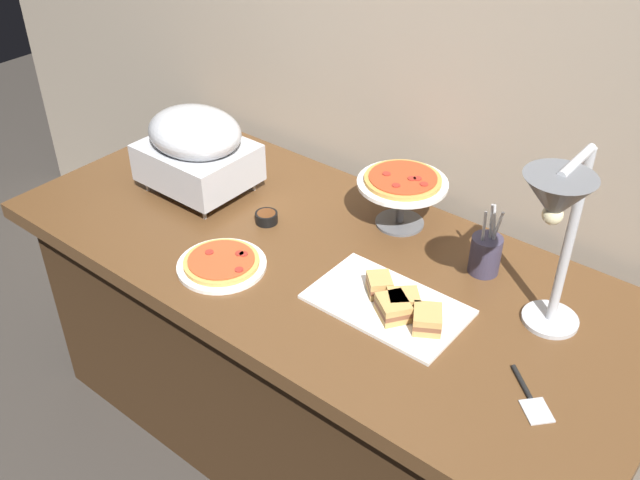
# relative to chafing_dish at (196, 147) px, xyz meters

# --- Properties ---
(ground_plane) EXTENTS (8.00, 8.00, 0.00)m
(ground_plane) POSITION_rel_chafing_dish_xyz_m (0.52, -0.03, -0.91)
(ground_plane) COLOR #38332D
(back_wall) EXTENTS (4.40, 0.04, 2.40)m
(back_wall) POSITION_rel_chafing_dish_xyz_m (0.52, 0.47, 0.29)
(back_wall) COLOR tan
(back_wall) RESTS_ON ground_plane
(buffet_table) EXTENTS (1.90, 0.84, 0.76)m
(buffet_table) POSITION_rel_chafing_dish_xyz_m (0.52, -0.03, -0.53)
(buffet_table) COLOR brown
(buffet_table) RESTS_ON ground_plane
(chafing_dish) EXTENTS (0.33, 0.27, 0.28)m
(chafing_dish) POSITION_rel_chafing_dish_xyz_m (0.00, 0.00, 0.00)
(chafing_dish) COLOR #B7BABF
(chafing_dish) RESTS_ON buffet_table
(heat_lamp) EXTENTS (0.15, 0.30, 0.50)m
(heat_lamp) POSITION_rel_chafing_dish_xyz_m (1.15, -0.02, 0.23)
(heat_lamp) COLOR #B7BABF
(heat_lamp) RESTS_ON buffet_table
(pizza_plate_front) EXTENTS (0.25, 0.25, 0.03)m
(pizza_plate_front) POSITION_rel_chafing_dish_xyz_m (0.35, -0.25, -0.14)
(pizza_plate_front) COLOR white
(pizza_plate_front) RESTS_ON buffet_table
(pizza_plate_center) EXTENTS (0.27, 0.27, 0.17)m
(pizza_plate_center) POSITION_rel_chafing_dish_xyz_m (0.61, 0.24, -0.02)
(pizza_plate_center) COLOR #595B60
(pizza_plate_center) RESTS_ON buffet_table
(sandwich_platter) EXTENTS (0.40, 0.24, 0.06)m
(sandwich_platter) POSITION_rel_chafing_dish_xyz_m (0.82, -0.10, -0.13)
(sandwich_platter) COLOR white
(sandwich_platter) RESTS_ON buffet_table
(sauce_cup_near) EXTENTS (0.07, 0.07, 0.03)m
(sauce_cup_near) POSITION_rel_chafing_dish_xyz_m (0.29, -0.01, -0.14)
(sauce_cup_near) COLOR black
(sauce_cup_near) RESTS_ON buffet_table
(utensil_holder) EXTENTS (0.08, 0.08, 0.21)m
(utensil_holder) POSITION_rel_chafing_dish_xyz_m (0.92, 0.19, -0.10)
(utensil_holder) COLOR #383347
(utensil_holder) RESTS_ON buffet_table
(serving_spatula) EXTENTS (0.15, 0.14, 0.01)m
(serving_spatula) POSITION_rel_chafing_dish_xyz_m (1.22, -0.16, -0.15)
(serving_spatula) COLOR #B7BABF
(serving_spatula) RESTS_ON buffet_table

